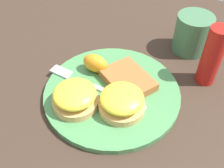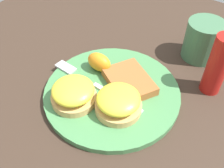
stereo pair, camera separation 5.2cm
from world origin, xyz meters
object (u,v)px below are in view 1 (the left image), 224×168
sandwich_benedict_right (122,101)px  condiment_bottle (212,56)px  sandwich_benedict_left (75,97)px  orange_wedge (95,63)px  fork (89,84)px  hashbrown_patty (128,80)px  cup (193,34)px

sandwich_benedict_right → condiment_bottle: condiment_bottle is taller
sandwich_benedict_left → orange_wedge: (-0.02, 0.11, -0.00)m
orange_wedge → fork: 0.05m
fork → orange_wedge: bearing=106.1°
sandwich_benedict_right → condiment_bottle: size_ratio=0.67×
sandwich_benedict_right → condiment_bottle: 0.22m
sandwich_benedict_left → sandwich_benedict_right: 0.10m
hashbrown_patty → condiment_bottle: condiment_bottle is taller
fork → condiment_bottle: (0.22, 0.16, 0.05)m
condiment_bottle → fork: bearing=-143.8°
hashbrown_patty → sandwich_benedict_right: bearing=-72.2°
sandwich_benedict_right → hashbrown_patty: bearing=107.8°
sandwich_benedict_right → orange_wedge: bearing=146.4°
orange_wedge → condiment_bottle: size_ratio=0.42×
sandwich_benedict_right → condiment_bottle: bearing=56.1°
sandwich_benedict_left → sandwich_benedict_right: bearing=22.6°
fork → condiment_bottle: size_ratio=1.71×
orange_wedge → fork: (0.01, -0.05, -0.02)m
fork → sandwich_benedict_right: bearing=-14.3°
orange_wedge → condiment_bottle: (0.23, 0.11, 0.04)m
sandwich_benedict_left → condiment_bottle: (0.21, 0.22, 0.03)m
orange_wedge → hashbrown_patty: bearing=0.5°
hashbrown_patty → orange_wedge: orange_wedge is taller
sandwich_benedict_right → hashbrown_patty: sandwich_benedict_right is taller
sandwich_benedict_right → fork: 0.10m
cup → fork: bearing=-120.4°
sandwich_benedict_left → fork: size_ratio=0.39×
cup → orange_wedge: bearing=-128.3°
hashbrown_patty → cup: 0.22m
sandwich_benedict_left → hashbrown_patty: sandwich_benedict_left is taller
orange_wedge → cup: (0.16, 0.21, 0.01)m
orange_wedge → condiment_bottle: bearing=25.7°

